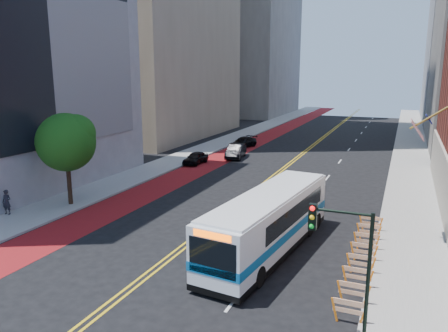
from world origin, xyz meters
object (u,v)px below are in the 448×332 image
car_b (236,151)px  car_c (243,142)px  transit_bus (270,221)px  street_tree (67,140)px  car_a (195,158)px  traffic_signal (343,249)px  pedestrian (7,202)px

car_b → car_c: (-1.60, 6.86, -0.12)m
transit_bus → car_c: transit_bus is taller
street_tree → car_b: bearing=77.5°
transit_bus → car_b: bearing=121.6°
street_tree → car_a: street_tree is taller
traffic_signal → transit_bus: size_ratio=0.41×
car_c → transit_bus: bearing=-54.7°
traffic_signal → car_a: size_ratio=1.33×
transit_bus → car_c: size_ratio=2.70×
traffic_signal → car_c: bearing=114.8°
transit_bus → pedestrian: (-18.25, -1.21, -0.73)m
transit_bus → pedestrian: size_ratio=7.20×
transit_bus → car_a: bearing=132.6°
pedestrian → car_b: bearing=63.8°
traffic_signal → car_b: traffic_signal is taller
traffic_signal → car_a: 32.43m
traffic_signal → pedestrian: traffic_signal is taller
car_c → pedestrian: size_ratio=2.67×
transit_bus → car_c: bearing=119.1°
street_tree → traffic_signal: (20.66, -9.55, -1.19)m
pedestrian → car_c: bearing=69.8°
car_a → car_c: car_c is taller
street_tree → traffic_signal: size_ratio=1.32×
traffic_signal → car_b: 34.97m
street_tree → traffic_signal: 22.79m
transit_bus → car_a: 23.72m
street_tree → car_c: street_tree is taller
car_a → car_c: size_ratio=0.83×
car_a → car_c: 11.62m
car_a → pedestrian: size_ratio=2.22×
transit_bus → traffic_signal: bearing=-49.8°
transit_bus → car_a: transit_bus is taller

